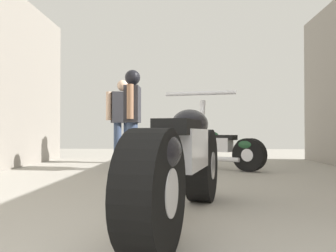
{
  "coord_description": "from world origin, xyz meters",
  "views": [
    {
      "loc": [
        0.04,
        -0.55,
        0.66
      ],
      "look_at": [
        -0.13,
        3.63,
        0.72
      ],
      "focal_mm": 37.27,
      "sensor_mm": 36.0,
      "label": 1
    }
  ],
  "objects_px": {
    "motorcycle_maroon_cruiser": "(182,162)",
    "mechanic_with_helmet": "(133,110)",
    "mechanic_in_blue": "(123,116)",
    "motorcycle_black_naked": "(218,149)"
  },
  "relations": [
    {
      "from": "motorcycle_maroon_cruiser",
      "to": "mechanic_in_blue",
      "type": "relative_size",
      "value": 1.26
    },
    {
      "from": "motorcycle_black_naked",
      "to": "mechanic_in_blue",
      "type": "bearing_deg",
      "value": 148.45
    },
    {
      "from": "mechanic_in_blue",
      "to": "mechanic_with_helmet",
      "type": "bearing_deg",
      "value": -73.32
    },
    {
      "from": "motorcycle_maroon_cruiser",
      "to": "motorcycle_black_naked",
      "type": "distance_m",
      "value": 3.66
    },
    {
      "from": "motorcycle_maroon_cruiser",
      "to": "mechanic_with_helmet",
      "type": "bearing_deg",
      "value": 104.05
    },
    {
      "from": "motorcycle_black_naked",
      "to": "motorcycle_maroon_cruiser",
      "type": "bearing_deg",
      "value": -99.96
    },
    {
      "from": "mechanic_with_helmet",
      "to": "motorcycle_maroon_cruiser",
      "type": "bearing_deg",
      "value": -75.95
    },
    {
      "from": "motorcycle_maroon_cruiser",
      "to": "mechanic_in_blue",
      "type": "xyz_separation_m",
      "value": [
        -1.26,
        4.76,
        0.55
      ]
    },
    {
      "from": "mechanic_with_helmet",
      "to": "mechanic_in_blue",
      "type": "bearing_deg",
      "value": 106.68
    },
    {
      "from": "motorcycle_maroon_cruiser",
      "to": "mechanic_with_helmet",
      "type": "distance_m",
      "value": 3.57
    }
  ]
}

